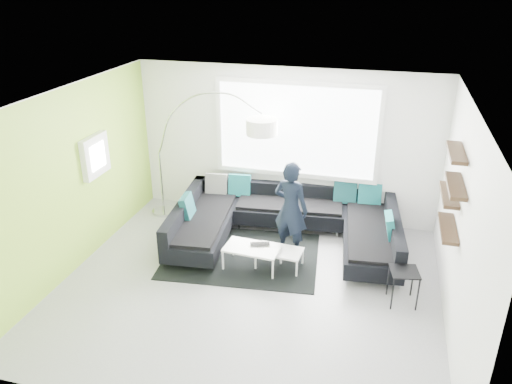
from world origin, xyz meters
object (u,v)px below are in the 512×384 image
coffee_table (266,257)px  laptop (260,246)px  sectional_sofa (286,225)px  person (291,209)px  side_table (403,287)px  arc_lamp (159,153)px

coffee_table → laptop: laptop is taller
sectional_sofa → person: size_ratio=2.45×
side_table → sectional_sofa: bearing=148.3°
arc_lamp → side_table: bearing=-13.9°
coffee_table → laptop: 0.21m
side_table → person: (-1.79, 0.93, 0.54)m
arc_lamp → coffee_table: bearing=-22.3°
sectional_sofa → laptop: 0.83m
person → arc_lamp: bearing=-1.3°
sectional_sofa → laptop: bearing=-112.5°
coffee_table → laptop: size_ratio=3.16×
arc_lamp → sectional_sofa: bearing=-5.1°
coffee_table → arc_lamp: arc_lamp is taller
sectional_sofa → person: 0.53m
coffee_table → arc_lamp: (-2.37, 1.37, 1.04)m
arc_lamp → laptop: arc_lamp is taller
side_table → coffee_table: bearing=169.4°
person → laptop: size_ratio=4.59×
side_table → laptop: side_table is taller
coffee_table → sectional_sofa: bearing=83.4°
sectional_sofa → arc_lamp: bearing=161.3°
side_table → person: size_ratio=0.33×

